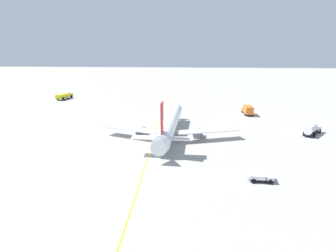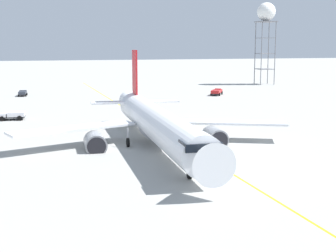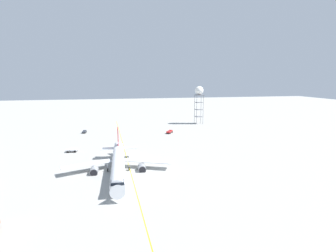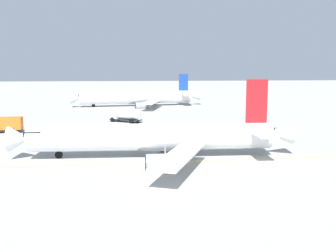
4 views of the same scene
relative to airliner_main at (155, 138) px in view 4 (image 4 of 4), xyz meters
name	(u,v)px [view 4 (image 4 of 4)]	position (x,y,z in m)	size (l,w,h in m)	color
ground_plane	(144,160)	(-1.74, -1.96, -2.78)	(600.00, 600.00, 0.00)	#9E9E99
airliner_main	(155,138)	(0.00, 0.00, 0.00)	(41.77, 35.09, 11.87)	white
airliner_secondary	(138,98)	(-0.56, 75.70, -0.12)	(43.48, 36.68, 11.26)	white
pushback_tug_truck	(284,130)	(26.85, 17.81, -1.97)	(3.08, 4.24, 1.30)	#232326
catering_truck_truck	(3,124)	(-28.92, 24.66, -1.11)	(8.45, 3.06, 3.10)	#232326
fuel_tanker_truck	(126,116)	(-4.27, 37.27, -1.22)	(8.12, 6.64, 2.87)	#232326
taxiway_centreline	(189,162)	(4.56, -3.54, -2.77)	(188.76, 7.04, 0.01)	yellow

